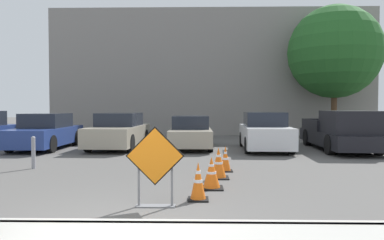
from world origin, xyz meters
The scene contains 15 objects.
ground_plane centered at (0.00, 10.00, 0.00)m, with size 96.00×96.00×0.00m, color #565451.
curb_lip centered at (0.00, 0.00, 0.07)m, with size 28.84×0.20×0.14m.
road_closed_sign centered at (0.49, 1.24, 0.77)m, with size 1.02×0.20×1.41m.
traffic_cone_nearest centered at (1.23, 1.76, 0.35)m, with size 0.39×0.39×0.72m.
traffic_cone_second centered at (1.51, 2.75, 0.33)m, with size 0.50×0.50×0.68m.
traffic_cone_third centered at (1.72, 3.92, 0.37)m, with size 0.50×0.50×0.75m.
traffic_cone_fourth centered at (1.95, 4.92, 0.33)m, with size 0.39×0.39×0.69m.
parked_car_second centered at (-5.22, 10.30, 0.68)m, with size 1.82×4.49×1.48m.
parked_car_third centered at (-2.18, 10.57, 0.70)m, with size 2.03×4.70×1.49m.
parked_car_fourth centered at (0.85, 10.65, 0.65)m, with size 1.82×4.31×1.37m.
parked_car_fifth centered at (3.89, 10.06, 0.71)m, with size 1.94×4.26×1.53m.
pickup_truck centered at (6.92, 9.77, 0.72)m, with size 2.13×5.61×1.60m.
bollard_nearest centered at (-3.46, 5.24, 0.49)m, with size 0.12×0.12×0.92m.
building_facade_backdrop centered at (2.00, 20.30, 3.92)m, with size 20.18×5.00×7.84m.
street_tree_behind_lot centered at (8.82, 16.10, 4.84)m, with size 5.20×5.20×7.44m.
Camera 1 is at (1.27, -5.20, 1.75)m, focal length 35.00 mm.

